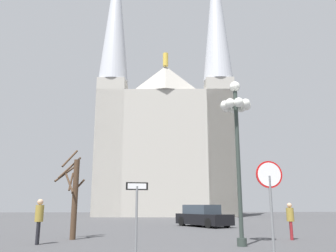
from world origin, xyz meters
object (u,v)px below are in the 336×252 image
(street_lamp, at_px, (237,123))
(bare_tree, at_px, (74,193))
(parked_car_near_black, at_px, (203,216))
(cathedral, at_px, (166,135))
(stop_sign, at_px, (270,189))
(one_way_arrow_sign, at_px, (137,210))
(pedestrian_standing, at_px, (39,217))
(pedestrian_walking, at_px, (290,217))

(street_lamp, xyz_separation_m, bare_tree, (-6.78, 3.01, -2.70))
(bare_tree, bearing_deg, parked_car_near_black, 48.70)
(cathedral, height_order, parked_car_near_black, cathedral)
(stop_sign, height_order, one_way_arrow_sign, stop_sign)
(cathedral, bearing_deg, one_way_arrow_sign, -95.13)
(one_way_arrow_sign, xyz_separation_m, bare_tree, (-2.93, 6.01, 0.64))
(pedestrian_standing, bearing_deg, stop_sign, -29.07)
(stop_sign, height_order, pedestrian_walking, stop_sign)
(cathedral, height_order, pedestrian_standing, cathedral)
(pedestrian_walking, bearing_deg, pedestrian_standing, -174.54)
(parked_car_near_black, xyz_separation_m, pedestrian_standing, (-8.23, -10.21, 0.35))
(one_way_arrow_sign, bearing_deg, pedestrian_standing, 133.11)
(cathedral, bearing_deg, bare_tree, -101.55)
(parked_car_near_black, bearing_deg, one_way_arrow_sign, -106.98)
(stop_sign, bearing_deg, one_way_arrow_sign, 177.44)
(stop_sign, xyz_separation_m, one_way_arrow_sign, (-3.86, 0.17, -0.60))
(stop_sign, distance_m, street_lamp, 4.19)
(street_lamp, height_order, pedestrian_walking, street_lamp)
(cathedral, relative_size, pedestrian_walking, 24.22)
(one_way_arrow_sign, bearing_deg, parked_car_near_black, 73.02)
(one_way_arrow_sign, height_order, pedestrian_standing, one_way_arrow_sign)
(street_lamp, bearing_deg, cathedral, 91.01)
(cathedral, height_order, one_way_arrow_sign, cathedral)
(bare_tree, bearing_deg, one_way_arrow_sign, -63.97)
(bare_tree, height_order, pedestrian_standing, bare_tree)
(parked_car_near_black, bearing_deg, street_lamp, -92.65)
(street_lamp, relative_size, bare_tree, 1.58)
(pedestrian_standing, bearing_deg, one_way_arrow_sign, -46.89)
(stop_sign, xyz_separation_m, bare_tree, (-6.79, 6.18, 0.04))
(one_way_arrow_sign, height_order, parked_car_near_black, one_way_arrow_sign)
(cathedral, distance_m, pedestrian_walking, 32.89)
(pedestrian_walking, distance_m, pedestrian_standing, 10.58)
(parked_car_near_black, bearing_deg, stop_sign, -92.03)
(pedestrian_standing, bearing_deg, cathedral, 77.54)
(cathedral, bearing_deg, street_lamp, -88.99)
(one_way_arrow_sign, distance_m, bare_tree, 6.71)
(pedestrian_standing, bearing_deg, pedestrian_walking, 5.46)
(street_lamp, distance_m, parked_car_near_black, 12.03)
(one_way_arrow_sign, bearing_deg, bare_tree, 116.03)
(cathedral, height_order, pedestrian_walking, cathedral)
(parked_car_near_black, distance_m, pedestrian_standing, 13.12)
(cathedral, xyz_separation_m, parked_car_near_black, (1.11, -22.00, -10.08))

